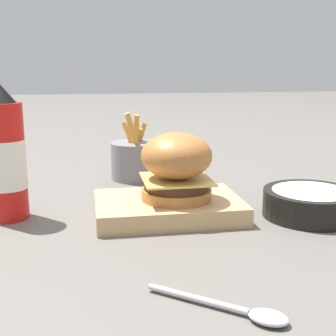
# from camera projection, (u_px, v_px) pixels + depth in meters

# --- Properties ---
(ground_plane) EXTENTS (6.00, 6.00, 0.00)m
(ground_plane) POSITION_uv_depth(u_px,v_px,m) (170.00, 205.00, 0.80)
(ground_plane) COLOR #5B5651
(serving_board) EXTENTS (0.23, 0.16, 0.03)m
(serving_board) POSITION_uv_depth(u_px,v_px,m) (168.00, 207.00, 0.74)
(serving_board) COLOR tan
(serving_board) RESTS_ON ground_plane
(burger) EXTENTS (0.11, 0.11, 0.11)m
(burger) POSITION_uv_depth(u_px,v_px,m) (176.00, 166.00, 0.73)
(burger) COLOR #AD6B33
(burger) RESTS_ON serving_board
(ketchup_bottle) EXTENTS (0.06, 0.06, 0.21)m
(ketchup_bottle) POSITION_uv_depth(u_px,v_px,m) (5.00, 159.00, 0.72)
(ketchup_bottle) COLOR red
(ketchup_bottle) RESTS_ON ground_plane
(fries_basket) EXTENTS (0.10, 0.10, 0.14)m
(fries_basket) POSITION_uv_depth(u_px,v_px,m) (135.00, 159.00, 0.98)
(fries_basket) COLOR slate
(fries_basket) RESTS_ON ground_plane
(side_bowl) EXTENTS (0.15, 0.15, 0.04)m
(side_bowl) POSITION_uv_depth(u_px,v_px,m) (310.00, 203.00, 0.74)
(side_bowl) COLOR black
(side_bowl) RESTS_ON ground_plane
(spoon) EXTENTS (0.13, 0.11, 0.01)m
(spoon) POSITION_uv_depth(u_px,v_px,m) (245.00, 311.00, 0.45)
(spoon) COLOR #B2B2B7
(spoon) RESTS_ON ground_plane
(ketchup_puddle) EXTENTS (0.04, 0.04, 0.00)m
(ketchup_puddle) POSITION_uv_depth(u_px,v_px,m) (212.00, 186.00, 0.92)
(ketchup_puddle) COLOR #9E140F
(ketchup_puddle) RESTS_ON ground_plane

